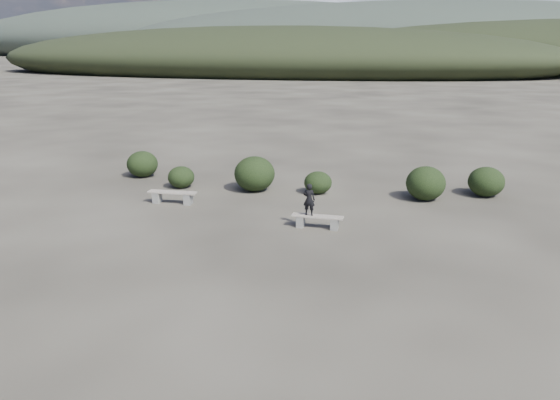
# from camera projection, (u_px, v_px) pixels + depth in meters

# --- Properties ---
(ground) EXTENTS (1200.00, 1200.00, 0.00)m
(ground) POSITION_uv_depth(u_px,v_px,m) (217.00, 278.00, 13.58)
(ground) COLOR #2B2822
(ground) RESTS_ON ground
(bench_left) EXTENTS (1.81, 0.49, 0.45)m
(bench_left) POSITION_uv_depth(u_px,v_px,m) (172.00, 196.00, 19.81)
(bench_left) COLOR slate
(bench_left) RESTS_ON ground
(bench_right) EXTENTS (1.64, 0.36, 0.41)m
(bench_right) POSITION_uv_depth(u_px,v_px,m) (317.00, 221.00, 17.18)
(bench_right) COLOR slate
(bench_right) RESTS_ON ground
(seated_person) EXTENTS (0.38, 0.25, 1.03)m
(seated_person) POSITION_uv_depth(u_px,v_px,m) (309.00, 199.00, 17.05)
(seated_person) COLOR black
(seated_person) RESTS_ON bench_right
(shrub_a) EXTENTS (1.06, 1.06, 0.87)m
(shrub_a) POSITION_uv_depth(u_px,v_px,m) (181.00, 177.00, 21.95)
(shrub_a) COLOR black
(shrub_a) RESTS_ON ground
(shrub_b) EXTENTS (1.60, 1.60, 1.37)m
(shrub_b) POSITION_uv_depth(u_px,v_px,m) (255.00, 174.00, 21.42)
(shrub_b) COLOR black
(shrub_b) RESTS_ON ground
(shrub_c) EXTENTS (1.08, 1.08, 0.86)m
(shrub_c) POSITION_uv_depth(u_px,v_px,m) (318.00, 183.00, 21.10)
(shrub_c) COLOR black
(shrub_c) RESTS_ON ground
(shrub_d) EXTENTS (1.45, 1.45, 1.27)m
(shrub_d) POSITION_uv_depth(u_px,v_px,m) (426.00, 183.00, 20.18)
(shrub_d) COLOR black
(shrub_d) RESTS_ON ground
(shrub_e) EXTENTS (1.35, 1.35, 1.13)m
(shrub_e) POSITION_uv_depth(u_px,v_px,m) (486.00, 182.00, 20.69)
(shrub_e) COLOR black
(shrub_e) RESTS_ON ground
(shrub_f) EXTENTS (1.33, 1.33, 1.13)m
(shrub_f) POSITION_uv_depth(u_px,v_px,m) (142.00, 164.00, 23.71)
(shrub_f) COLOR black
(shrub_f) RESTS_ON ground
(mountain_ridges) EXTENTS (500.00, 400.00, 56.00)m
(mountain_ridges) POSITION_uv_depth(u_px,v_px,m) (407.00, 34.00, 327.59)
(mountain_ridges) COLOR black
(mountain_ridges) RESTS_ON ground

